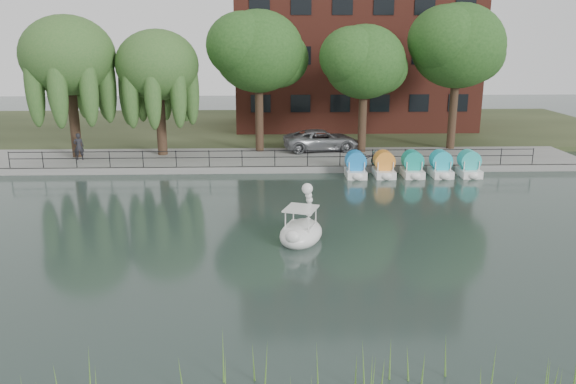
{
  "coord_description": "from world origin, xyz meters",
  "views": [
    {
      "loc": [
        -0.3,
        -20.29,
        8.04
      ],
      "look_at": [
        0.5,
        4.0,
        1.3
      ],
      "focal_mm": 35.0,
      "sensor_mm": 36.0,
      "label": 1
    }
  ],
  "objects_px": {
    "minivan": "(322,139)",
    "bicycle": "(367,157)",
    "pedestrian": "(79,145)",
    "swan_boat": "(301,229)"
  },
  "relations": [
    {
      "from": "pedestrian",
      "to": "swan_boat",
      "type": "xyz_separation_m",
      "value": [
        13.49,
        -14.18,
        -0.91
      ]
    },
    {
      "from": "bicycle",
      "to": "swan_boat",
      "type": "xyz_separation_m",
      "value": [
        -4.74,
        -12.16,
        -0.42
      ]
    },
    {
      "from": "minivan",
      "to": "swan_boat",
      "type": "xyz_separation_m",
      "value": [
        -2.34,
        -16.7,
        -0.75
      ]
    },
    {
      "from": "pedestrian",
      "to": "swan_boat",
      "type": "distance_m",
      "value": 19.6
    },
    {
      "from": "minivan",
      "to": "bicycle",
      "type": "distance_m",
      "value": 5.15
    },
    {
      "from": "bicycle",
      "to": "pedestrian",
      "type": "distance_m",
      "value": 18.35
    },
    {
      "from": "bicycle",
      "to": "pedestrian",
      "type": "xyz_separation_m",
      "value": [
        -18.23,
        2.03,
        0.49
      ]
    },
    {
      "from": "minivan",
      "to": "bicycle",
      "type": "bearing_deg",
      "value": -160.2
    },
    {
      "from": "minivan",
      "to": "pedestrian",
      "type": "height_order",
      "value": "pedestrian"
    },
    {
      "from": "minivan",
      "to": "swan_boat",
      "type": "height_order",
      "value": "swan_boat"
    }
  ]
}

